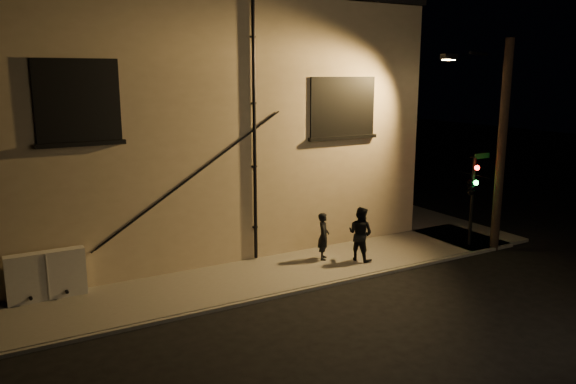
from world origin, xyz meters
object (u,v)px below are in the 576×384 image
traffic_signal (472,186)px  streetlamp_pole (499,141)px  pedestrian_a (323,236)px  pedestrian_b (360,234)px  utility_cabinet (46,275)px

traffic_signal → streetlamp_pole: size_ratio=0.45×
pedestrian_a → streetlamp_pole: 6.86m
traffic_signal → pedestrian_a: bearing=165.7°
traffic_signal → pedestrian_b: bearing=171.0°
traffic_signal → streetlamp_pole: streetlamp_pole is taller
utility_cabinet → traffic_signal: size_ratio=0.62×
pedestrian_a → streetlamp_pole: (5.94, -1.73, 2.95)m
utility_cabinet → streetlamp_pole: (14.26, -2.61, 3.07)m
utility_cabinet → streetlamp_pole: streetlamp_pole is taller
pedestrian_b → utility_cabinet: bearing=57.9°
pedestrian_a → streetlamp_pole: bearing=-72.5°
traffic_signal → streetlamp_pole: 1.75m
utility_cabinet → pedestrian_a: (8.31, -0.88, 0.12)m
traffic_signal → streetlamp_pole: (0.72, -0.40, 1.54)m
pedestrian_b → traffic_signal: (4.23, -0.67, 1.30)m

